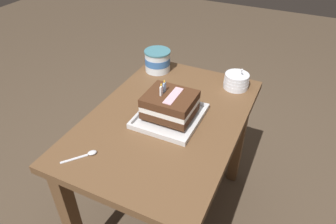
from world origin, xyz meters
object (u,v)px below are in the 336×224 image
Objects in this scene: foil_tray at (170,117)px; ice_cream_tub at (158,61)px; bowl_stack at (236,81)px; serving_spoon_near_tray at (88,154)px; birthday_cake at (170,104)px.

ice_cream_tub is at bearing 33.90° from foil_tray.
bowl_stack is 0.89× the size of ice_cream_tub.
foil_tray is at bearing 152.70° from bowl_stack.
foil_tray is 0.39m from serving_spoon_near_tray.
serving_spoon_near_tray is (-0.73, 0.38, -0.03)m from bowl_stack.
ice_cream_tub is 1.21× the size of serving_spoon_near_tray.
serving_spoon_near_tray is (-0.35, 0.19, -0.00)m from foil_tray.
foil_tray is 0.43m from bowl_stack.
bowl_stack reaches higher than foil_tray.
bowl_stack reaches higher than serving_spoon_near_tray.
foil_tray is at bearing -90.00° from birthday_cake.
birthday_cake is at bearing -28.04° from serving_spoon_near_tray.
serving_spoon_near_tray is (-0.35, 0.19, -0.07)m from birthday_cake.
birthday_cake is at bearing 152.69° from bowl_stack.
birthday_cake is 0.45m from ice_cream_tub.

